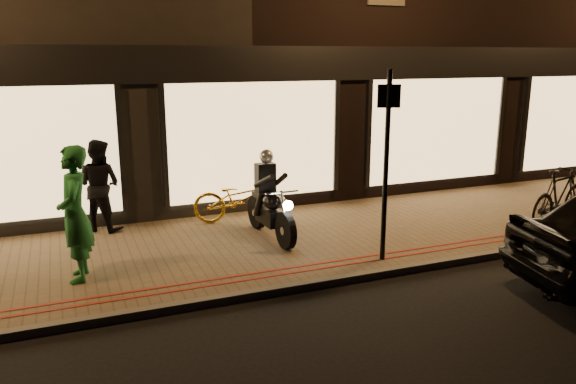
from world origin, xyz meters
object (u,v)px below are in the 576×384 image
(motorcycle, at_px, (269,204))
(sign_post, at_px, (386,157))
(bicycle_gold, at_px, (240,199))
(person_green, at_px, (75,214))

(motorcycle, xyz_separation_m, sign_post, (1.29, -1.75, 1.06))
(bicycle_gold, bearing_deg, motorcycle, -149.72)
(motorcycle, xyz_separation_m, bicycle_gold, (-0.21, 1.06, -0.13))
(motorcycle, height_order, bicycle_gold, motorcycle)
(sign_post, height_order, person_green, sign_post)
(sign_post, bearing_deg, bicycle_gold, 118.04)
(sign_post, bearing_deg, motorcycle, 126.35)
(sign_post, distance_m, bicycle_gold, 3.40)
(motorcycle, distance_m, person_green, 3.37)
(sign_post, distance_m, person_green, 4.70)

